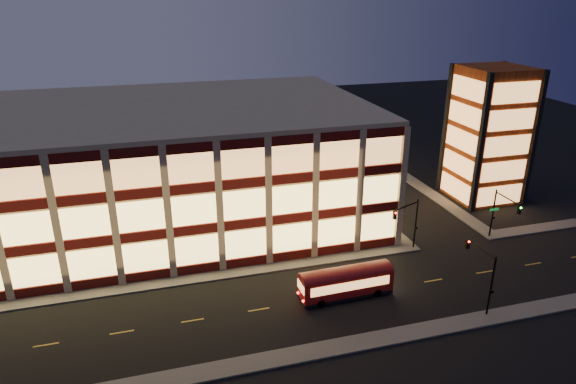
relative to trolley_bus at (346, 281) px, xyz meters
name	(u,v)px	position (x,y,z in m)	size (l,w,h in m)	color
ground	(206,282)	(-12.44, 6.12, -1.68)	(200.00, 200.00, 0.00)	black
sidewalk_office_south	(175,281)	(-15.44, 7.12, -1.61)	(54.00, 2.00, 0.15)	#514F4C
sidewalk_office_east	(353,196)	(10.56, 23.12, -1.61)	(2.00, 30.00, 0.15)	#514F4C
sidewalk_tower_south	(534,229)	(27.56, 7.12, -1.61)	(14.00, 2.00, 0.15)	#514F4C
sidewalk_tower_west	(423,188)	(21.56, 23.12, -1.61)	(2.00, 30.00, 0.15)	#514F4C
sidewalk_near	(229,368)	(-12.44, -6.88, -1.61)	(100.00, 2.00, 0.15)	#514F4C
office_building	(160,164)	(-15.35, 23.04, 5.57)	(50.45, 30.45, 14.50)	tan
stair_tower	(488,135)	(27.51, 18.08, 7.31)	(8.60, 8.60, 18.00)	#8C3814
traffic_signal_far	(408,218)	(9.77, 6.36, 2.43)	(3.79, 1.87, 6.00)	black
traffic_signal_right	(502,210)	(21.06, 5.50, 2.42)	(1.20, 4.37, 6.00)	black
traffic_signal_near	(483,267)	(11.06, -4.91, 2.45)	(0.32, 4.45, 6.00)	black
trolley_bus	(346,281)	(0.00, 0.00, 0.00)	(9.00, 2.57, 3.03)	maroon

